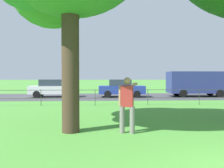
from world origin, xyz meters
The scene contains 6 objects.
street_strip centered at (0.00, 17.61, 0.00)m, with size 80.00×7.75×0.01m, color #424247.
park_fence centered at (0.00, 11.05, 0.67)m, with size 32.98×0.04×1.00m.
person_thrower centered at (-2.17, 3.84, 0.94)m, with size 0.67×0.74×1.74m.
car_white_center centered at (-7.11, 17.32, 0.78)m, with size 4.06×1.92×1.54m.
car_blue_left centered at (-1.09, 17.03, 0.78)m, with size 4.05×1.90×1.54m.
panel_van_far_right centered at (5.68, 17.08, 1.27)m, with size 5.04×2.19×2.24m.
Camera 1 is at (-3.05, -3.33, 1.75)m, focal length 37.36 mm.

